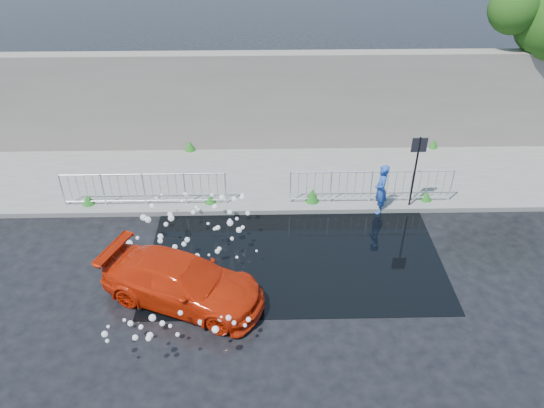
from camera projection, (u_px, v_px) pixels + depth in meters
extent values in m
plane|color=black|center=(277.00, 278.00, 13.93)|extent=(90.00, 90.00, 0.00)
cube|color=slate|center=(273.00, 177.00, 18.04)|extent=(30.00, 4.00, 0.15)
cube|color=slate|center=(274.00, 210.00, 16.37)|extent=(30.00, 0.25, 0.16)
cube|color=#6C665B|center=(271.00, 101.00, 18.84)|extent=(30.00, 0.60, 3.50)
cube|color=black|center=(294.00, 253.00, 14.77)|extent=(8.00, 5.00, 0.01)
cylinder|color=black|center=(414.00, 175.00, 15.88)|extent=(0.06, 0.06, 2.50)
cube|color=black|center=(419.00, 145.00, 15.33)|extent=(0.45, 0.04, 0.45)
cylinder|color=#332114|center=(542.00, 73.00, 19.52)|extent=(0.36, 0.36, 5.00)
sphere|color=#1A3D0E|center=(514.00, 9.00, 17.43)|extent=(1.68, 1.68, 1.68)
cylinder|color=silver|center=(62.00, 190.00, 16.20)|extent=(0.05, 0.05, 1.10)
cylinder|color=silver|center=(225.00, 188.00, 16.29)|extent=(0.05, 0.05, 1.10)
cylinder|color=silver|center=(142.00, 174.00, 15.96)|extent=(5.00, 0.04, 0.04)
cylinder|color=silver|center=(146.00, 201.00, 16.49)|extent=(5.00, 0.04, 0.04)
cylinder|color=silver|center=(290.00, 187.00, 16.33)|extent=(0.05, 0.05, 1.10)
cylinder|color=silver|center=(451.00, 185.00, 16.42)|extent=(0.05, 0.05, 1.10)
cylinder|color=silver|center=(373.00, 172.00, 16.08)|extent=(5.00, 0.04, 0.04)
cylinder|color=silver|center=(370.00, 198.00, 16.61)|extent=(5.00, 0.04, 0.04)
cone|color=#165517|center=(88.00, 200.00, 16.47)|extent=(0.40, 0.40, 0.31)
cone|color=#165517|center=(210.00, 199.00, 16.56)|extent=(0.36, 0.36, 0.26)
cone|color=#165517|center=(312.00, 195.00, 16.57)|extent=(0.44, 0.44, 0.44)
cone|color=#165517|center=(426.00, 195.00, 16.67)|extent=(0.38, 0.38, 0.31)
cone|color=#165517|center=(190.00, 146.00, 19.42)|extent=(0.42, 0.42, 0.35)
cone|color=#165517|center=(434.00, 143.00, 19.59)|extent=(0.34, 0.34, 0.32)
sphere|color=white|center=(230.00, 223.00, 14.65)|extent=(0.18, 0.18, 0.18)
sphere|color=white|center=(137.00, 238.00, 14.33)|extent=(0.10, 0.10, 0.10)
sphere|color=white|center=(160.00, 236.00, 14.30)|extent=(0.15, 0.15, 0.15)
sphere|color=white|center=(242.00, 195.00, 15.27)|extent=(0.09, 0.09, 0.09)
sphere|color=white|center=(193.00, 212.00, 14.97)|extent=(0.13, 0.13, 0.13)
sphere|color=white|center=(208.00, 224.00, 14.46)|extent=(0.08, 0.08, 0.08)
sphere|color=white|center=(237.00, 257.00, 14.09)|extent=(0.08, 0.08, 0.08)
sphere|color=white|center=(237.00, 219.00, 14.81)|extent=(0.10, 0.10, 0.10)
sphere|color=white|center=(185.00, 194.00, 15.37)|extent=(0.09, 0.09, 0.09)
sphere|color=white|center=(186.00, 195.00, 15.50)|extent=(0.10, 0.10, 0.10)
sphere|color=white|center=(217.00, 228.00, 14.57)|extent=(0.12, 0.12, 0.12)
sphere|color=white|center=(230.00, 212.00, 14.89)|extent=(0.14, 0.14, 0.14)
sphere|color=white|center=(230.00, 220.00, 14.66)|extent=(0.08, 0.08, 0.08)
sphere|color=white|center=(218.00, 227.00, 14.71)|extent=(0.12, 0.12, 0.12)
sphere|color=white|center=(143.00, 217.00, 14.74)|extent=(0.18, 0.18, 0.18)
sphere|color=white|center=(162.00, 195.00, 15.49)|extent=(0.08, 0.08, 0.08)
sphere|color=white|center=(257.00, 251.00, 14.15)|extent=(0.07, 0.07, 0.07)
sphere|color=white|center=(243.00, 227.00, 14.59)|extent=(0.11, 0.11, 0.11)
sphere|color=white|center=(215.00, 205.00, 15.18)|extent=(0.10, 0.10, 0.10)
sphere|color=white|center=(172.00, 267.00, 13.87)|extent=(0.16, 0.16, 0.16)
sphere|color=white|center=(197.00, 256.00, 14.18)|extent=(0.14, 0.14, 0.14)
sphere|color=white|center=(156.00, 198.00, 15.22)|extent=(0.09, 0.09, 0.09)
sphere|color=white|center=(160.00, 241.00, 14.20)|extent=(0.14, 0.14, 0.14)
sphere|color=white|center=(222.00, 197.00, 15.40)|extent=(0.17, 0.17, 0.17)
sphere|color=white|center=(152.00, 206.00, 14.94)|extent=(0.14, 0.14, 0.14)
sphere|color=white|center=(170.00, 214.00, 14.77)|extent=(0.15, 0.15, 0.15)
sphere|color=white|center=(184.00, 244.00, 14.17)|extent=(0.13, 0.13, 0.13)
sphere|color=white|center=(175.00, 247.00, 14.26)|extent=(0.14, 0.14, 0.14)
sphere|color=white|center=(166.00, 224.00, 14.70)|extent=(0.13, 0.13, 0.13)
sphere|color=white|center=(234.00, 199.00, 15.25)|extent=(0.15, 0.15, 0.15)
sphere|color=white|center=(182.00, 201.00, 15.02)|extent=(0.10, 0.10, 0.10)
sphere|color=white|center=(210.00, 267.00, 13.78)|extent=(0.14, 0.14, 0.14)
sphere|color=white|center=(129.00, 243.00, 14.23)|extent=(0.17, 0.17, 0.17)
sphere|color=white|center=(196.00, 207.00, 14.86)|extent=(0.09, 0.09, 0.09)
sphere|color=white|center=(187.00, 240.00, 14.37)|extent=(0.15, 0.15, 0.15)
sphere|color=white|center=(209.00, 255.00, 14.22)|extent=(0.07, 0.07, 0.07)
sphere|color=white|center=(232.00, 239.00, 14.23)|extent=(0.10, 0.10, 0.10)
sphere|color=white|center=(248.00, 213.00, 14.86)|extent=(0.13, 0.13, 0.13)
sphere|color=white|center=(151.00, 257.00, 14.00)|extent=(0.07, 0.07, 0.07)
sphere|color=white|center=(171.00, 218.00, 14.67)|extent=(0.18, 0.18, 0.18)
sphere|color=white|center=(214.00, 207.00, 15.00)|extent=(0.15, 0.15, 0.15)
sphere|color=white|center=(121.00, 270.00, 13.88)|extent=(0.10, 0.10, 0.10)
sphere|color=white|center=(214.00, 229.00, 14.33)|extent=(0.09, 0.09, 0.09)
sphere|color=white|center=(217.00, 251.00, 14.23)|extent=(0.13, 0.13, 0.13)
sphere|color=white|center=(212.00, 195.00, 15.50)|extent=(0.11, 0.11, 0.11)
sphere|color=white|center=(219.00, 249.00, 14.18)|extent=(0.12, 0.12, 0.12)
sphere|color=white|center=(239.00, 230.00, 14.36)|extent=(0.16, 0.16, 0.16)
sphere|color=white|center=(198.00, 209.00, 14.85)|extent=(0.07, 0.07, 0.07)
sphere|color=white|center=(242.00, 197.00, 15.21)|extent=(0.15, 0.15, 0.15)
sphere|color=white|center=(148.00, 220.00, 14.74)|extent=(0.18, 0.18, 0.18)
sphere|color=white|center=(141.00, 328.00, 11.75)|extent=(0.09, 0.09, 0.09)
sphere|color=white|center=(194.00, 313.00, 12.26)|extent=(0.07, 0.07, 0.07)
sphere|color=white|center=(180.00, 313.00, 11.97)|extent=(0.12, 0.12, 0.12)
sphere|color=white|center=(215.00, 330.00, 11.49)|extent=(0.09, 0.09, 0.09)
sphere|color=white|center=(208.00, 314.00, 12.34)|extent=(0.15, 0.15, 0.15)
sphere|color=white|center=(170.00, 326.00, 11.52)|extent=(0.09, 0.09, 0.09)
sphere|color=white|center=(150.00, 335.00, 11.10)|extent=(0.14, 0.14, 0.14)
sphere|color=white|center=(162.00, 323.00, 11.54)|extent=(0.12, 0.12, 0.12)
sphere|color=white|center=(108.00, 327.00, 11.33)|extent=(0.07, 0.07, 0.07)
sphere|color=white|center=(245.00, 325.00, 11.68)|extent=(0.09, 0.09, 0.09)
sphere|color=white|center=(201.00, 322.00, 12.27)|extent=(0.15, 0.15, 0.15)
sphere|color=white|center=(152.00, 318.00, 11.99)|extent=(0.17, 0.17, 0.17)
sphere|color=white|center=(221.00, 318.00, 11.95)|extent=(0.15, 0.15, 0.15)
sphere|color=white|center=(248.00, 319.00, 11.82)|extent=(0.12, 0.12, 0.12)
sphere|color=white|center=(228.00, 318.00, 11.70)|extent=(0.13, 0.13, 0.13)
sphere|color=white|center=(215.00, 329.00, 10.98)|extent=(0.16, 0.16, 0.16)
sphere|color=white|center=(130.00, 323.00, 11.78)|extent=(0.13, 0.13, 0.13)
sphere|color=white|center=(135.00, 338.00, 10.78)|extent=(0.12, 0.12, 0.12)
sphere|color=white|center=(124.00, 320.00, 12.16)|extent=(0.08, 0.08, 0.08)
sphere|color=white|center=(105.00, 334.00, 11.02)|extent=(0.13, 0.13, 0.13)
sphere|color=white|center=(148.00, 338.00, 10.87)|extent=(0.12, 0.12, 0.12)
sphere|color=white|center=(141.00, 327.00, 11.15)|extent=(0.10, 0.10, 0.10)
sphere|color=white|center=(107.00, 341.00, 10.82)|extent=(0.08, 0.08, 0.08)
sphere|color=white|center=(234.00, 323.00, 11.80)|extent=(0.11, 0.11, 0.11)
sphere|color=white|center=(177.00, 334.00, 11.11)|extent=(0.09, 0.09, 0.09)
imported|color=red|center=(183.00, 282.00, 12.92)|extent=(4.42, 3.09, 1.19)
imported|color=#224BAD|center=(381.00, 189.00, 16.03)|extent=(0.42, 0.61, 1.62)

